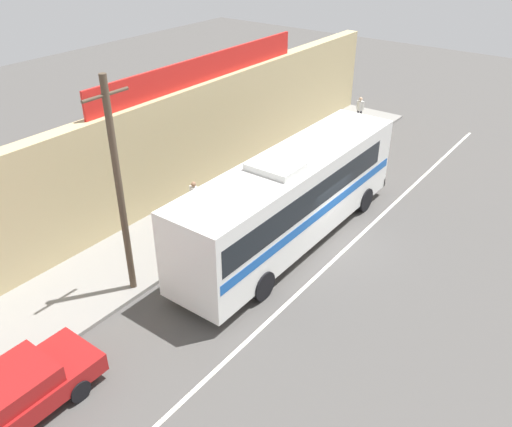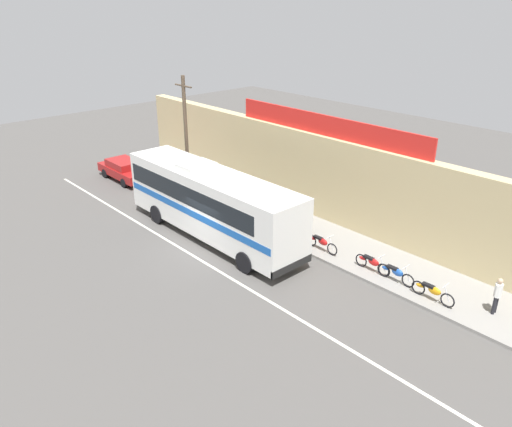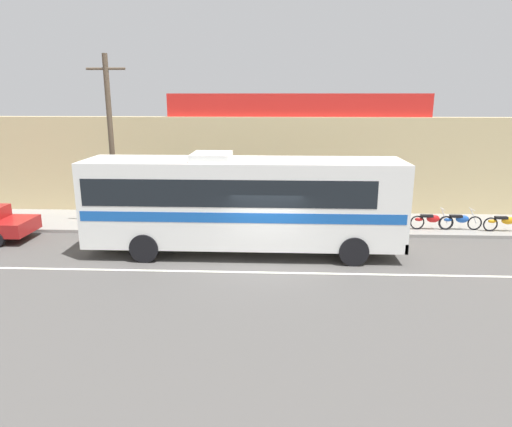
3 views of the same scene
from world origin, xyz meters
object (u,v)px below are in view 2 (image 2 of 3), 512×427
(pedestrian_far_right, at_px, (498,293))
(motorcycle_orange, at_px, (432,291))
(motorcycle_green, at_px, (396,273))
(parked_car, at_px, (125,169))
(utility_pole, at_px, (186,135))
(motorcycle_blue, at_px, (372,263))
(intercity_bus, at_px, (210,200))
(pedestrian_far_left, at_px, (258,194))
(motorcycle_purple, at_px, (321,242))
(pedestrian_by_curb, at_px, (264,200))

(pedestrian_far_right, bearing_deg, motorcycle_orange, -155.20)
(motorcycle_orange, height_order, motorcycle_green, same)
(parked_car, distance_m, motorcycle_orange, 22.22)
(utility_pole, xyz_separation_m, pedestrian_far_right, (18.93, 1.19, -2.88))
(motorcycle_blue, xyz_separation_m, pedestrian_far_right, (5.24, 0.83, 0.48))
(motorcycle_orange, xyz_separation_m, pedestrian_far_right, (2.15, 0.99, 0.48))
(parked_car, xyz_separation_m, motorcycle_green, (20.30, 1.92, -0.17))
(motorcycle_green, xyz_separation_m, motorcycle_blue, (-1.24, -0.01, 0.00))
(motorcycle_orange, distance_m, motorcycle_blue, 3.09)
(parked_car, bearing_deg, motorcycle_green, 5.41)
(intercity_bus, distance_m, motorcycle_orange, 11.55)
(intercity_bus, xyz_separation_m, pedestrian_far_left, (-0.88, 4.15, -1.00))
(intercity_bus, bearing_deg, parked_car, 174.51)
(motorcycle_orange, relative_size, motorcycle_purple, 0.99)
(motorcycle_orange, height_order, pedestrian_by_curb, pedestrian_by_curb)
(pedestrian_far_right, relative_size, pedestrian_far_left, 0.99)
(intercity_bus, xyz_separation_m, utility_pole, (-5.68, 2.62, 1.86))
(motorcycle_blue, bearing_deg, utility_pole, -178.51)
(motorcycle_orange, bearing_deg, motorcycle_green, 174.82)
(motorcycle_orange, relative_size, motorcycle_green, 1.06)
(motorcycle_green, bearing_deg, motorcycle_blue, -179.64)
(pedestrian_by_curb, bearing_deg, pedestrian_far_right, 0.85)
(pedestrian_far_left, bearing_deg, intercity_bus, -78.06)
(utility_pole, relative_size, pedestrian_far_left, 4.58)
(parked_car, xyz_separation_m, utility_pole, (5.37, 1.56, 3.19))
(motorcycle_blue, xyz_separation_m, pedestrian_far_left, (-8.89, 1.17, 0.50))
(motorcycle_purple, height_order, pedestrian_far_left, pedestrian_far_left)
(pedestrian_far_left, bearing_deg, motorcycle_blue, -7.52)
(pedestrian_by_curb, relative_size, pedestrian_far_left, 1.03)
(motorcycle_orange, bearing_deg, pedestrian_by_curb, 175.82)
(motorcycle_orange, relative_size, pedestrian_by_curb, 1.17)
(utility_pole, bearing_deg, motorcycle_orange, 0.67)
(utility_pole, xyz_separation_m, pedestrian_far_left, (4.80, 1.53, -2.87))
(utility_pole, xyz_separation_m, motorcycle_green, (14.93, 0.36, -3.36))
(motorcycle_orange, height_order, motorcycle_blue, same)
(motorcycle_blue, distance_m, pedestrian_far_right, 5.33)
(motorcycle_green, xyz_separation_m, motorcycle_purple, (-4.13, -0.15, 0.00))
(pedestrian_far_right, distance_m, pedestrian_by_curb, 13.06)
(motorcycle_orange, distance_m, pedestrian_by_curb, 10.95)
(pedestrian_by_curb, height_order, pedestrian_far_left, pedestrian_by_curb)
(utility_pole, height_order, motorcycle_blue, utility_pole)
(motorcycle_orange, xyz_separation_m, motorcycle_purple, (-5.97, 0.02, 0.00))
(intercity_bus, bearing_deg, utility_pole, 155.22)
(intercity_bus, height_order, motorcycle_green, intercity_bus)
(intercity_bus, height_order, motorcycle_purple, intercity_bus)
(motorcycle_purple, bearing_deg, pedestrian_by_curb, 171.03)
(parked_car, height_order, motorcycle_blue, parked_car)
(motorcycle_purple, relative_size, pedestrian_far_left, 1.22)
(pedestrian_far_right, xyz_separation_m, pedestrian_by_curb, (-13.06, -0.19, 0.05))
(utility_pole, bearing_deg, motorcycle_green, 1.40)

